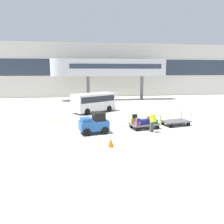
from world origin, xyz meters
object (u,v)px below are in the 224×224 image
at_px(baggage_tug, 94,123).
at_px(baggage_cart_middle, 175,121).
at_px(shuttle_van, 94,101).
at_px(baggage_cart_lead, 144,122).
at_px(safety_cone_near, 111,142).
at_px(baggage_handler, 152,121).

relative_size(baggage_tug, baggage_cart_middle, 0.74).
xyz_separation_m(baggage_tug, shuttle_van, (0.57, 8.77, 0.48)).
xyz_separation_m(baggage_cart_lead, safety_cone_near, (-3.26, -4.01, -0.25)).
bearing_deg(shuttle_van, safety_cone_near, -89.03).
distance_m(baggage_cart_lead, baggage_handler, 1.29).
height_order(baggage_tug, shuttle_van, shuttle_van).
distance_m(baggage_handler, shuttle_van, 9.87).
bearing_deg(baggage_tug, baggage_cart_middle, 11.72).
height_order(shuttle_van, safety_cone_near, shuttle_van).
distance_m(baggage_tug, safety_cone_near, 3.28).
distance_m(baggage_cart_lead, safety_cone_near, 5.18).
relative_size(baggage_cart_lead, baggage_handler, 1.97).
bearing_deg(baggage_tug, shuttle_van, 86.29).
bearing_deg(shuttle_van, baggage_tug, -93.71).
height_order(baggage_tug, baggage_cart_lead, baggage_tug).
height_order(baggage_tug, baggage_handler, baggage_tug).
relative_size(baggage_handler, shuttle_van, 0.31).
xyz_separation_m(baggage_cart_lead, baggage_handler, (0.31, -1.20, 0.34)).
bearing_deg(safety_cone_near, baggage_cart_middle, 36.45).
relative_size(baggage_cart_middle, shuttle_van, 0.61).
distance_m(baggage_tug, baggage_cart_middle, 7.17).
bearing_deg(baggage_tug, baggage_cart_lead, 12.00).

